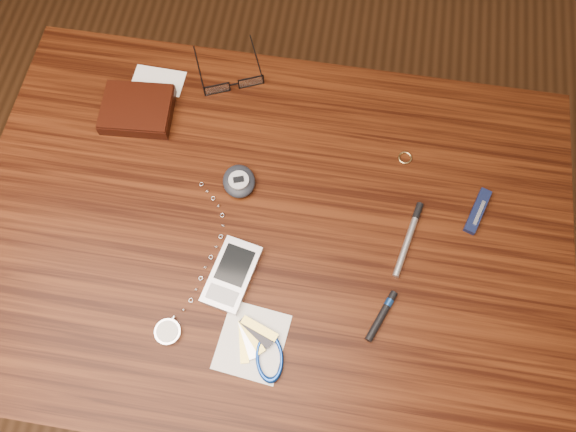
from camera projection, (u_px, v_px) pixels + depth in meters
name	position (u px, v px, depth m)	size (l,w,h in m)	color
ground	(277.00, 323.00, 1.62)	(3.80, 3.80, 0.00)	#472814
desk	(270.00, 250.00, 1.02)	(1.00, 0.70, 0.75)	#371608
wallet_and_card	(138.00, 109.00, 1.00)	(0.13, 0.16, 0.03)	black
eyeglasses	(233.00, 83.00, 1.03)	(0.15, 0.15, 0.02)	black
gold_ring	(405.00, 158.00, 0.98)	(0.02, 0.02, 0.00)	tan
pocket_watch	(170.00, 326.00, 0.86)	(0.07, 0.28, 0.01)	silver
pda_phone	(232.00, 275.00, 0.89)	(0.08, 0.13, 0.02)	silver
pedometer	(239.00, 181.00, 0.95)	(0.07, 0.08, 0.03)	black
notepad_keys	(261.00, 349.00, 0.85)	(0.12, 0.12, 0.01)	white
pocket_knife	(478.00, 211.00, 0.93)	(0.04, 0.09, 0.01)	#101633
silver_pen	(410.00, 233.00, 0.92)	(0.04, 0.13, 0.01)	silver
black_blue_pen	(382.00, 314.00, 0.87)	(0.04, 0.09, 0.01)	black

